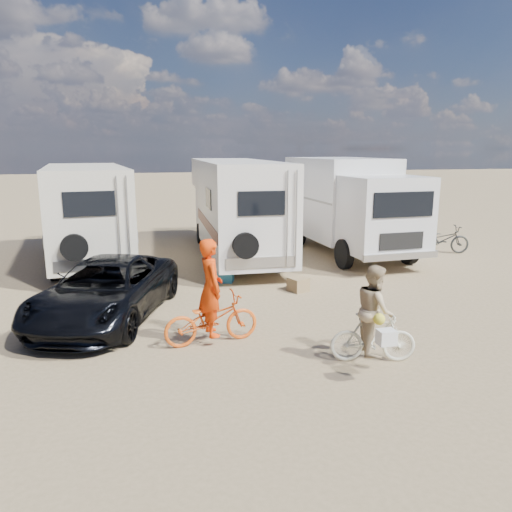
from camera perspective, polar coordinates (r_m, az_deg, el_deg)
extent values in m
plane|color=#977E5A|center=(10.80, 4.89, -7.73)|extent=(140.00, 140.00, 0.00)
imported|color=black|center=(11.29, -17.15, -3.83)|extent=(3.68, 5.21, 1.32)
imported|color=#E25514|center=(9.56, -5.24, -7.35)|extent=(1.93, 0.89, 0.98)
imported|color=beige|center=(8.97, 13.51, -9.24)|extent=(1.57, 0.79, 0.91)
imported|color=red|center=(9.41, -5.29, -4.73)|extent=(0.54, 0.74, 1.89)
imported|color=tan|center=(8.86, 13.63, -7.19)|extent=(0.77, 0.90, 1.59)
imported|color=#252725|center=(18.85, 20.92, 1.81)|extent=(2.04, 1.10, 1.02)
cube|color=teal|center=(13.92, -3.80, -2.16)|extent=(0.64, 0.56, 0.43)
cube|color=olive|center=(13.06, 4.96, -3.33)|extent=(0.58, 0.58, 0.36)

